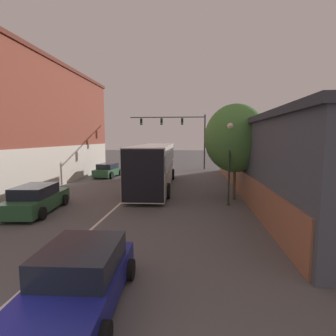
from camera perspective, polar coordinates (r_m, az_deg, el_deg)
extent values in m
cube|color=silver|center=(20.81, -6.46, -4.20)|extent=(0.14, 45.74, 0.01)
cube|color=brown|center=(25.65, -28.29, 8.31)|extent=(6.75, 19.71, 10.01)
cube|color=beige|center=(24.05, -21.26, 0.69)|extent=(0.24, 19.31, 3.20)
cube|color=brown|center=(26.31, -28.89, 18.91)|extent=(7.02, 19.90, 0.30)
cube|color=#4C515B|center=(20.73, 27.08, 2.03)|extent=(8.79, 25.02, 4.99)
cube|color=#A86647|center=(19.75, 15.00, -2.40)|extent=(0.24, 24.52, 1.75)
cube|color=#393D44|center=(20.71, 27.42, 8.51)|extent=(9.15, 25.27, 0.30)
cube|color=silver|center=(20.58, -2.90, 0.72)|extent=(2.93, 12.53, 3.11)
cube|color=black|center=(20.53, -2.91, 2.27)|extent=(2.97, 12.28, 1.00)
cube|color=beige|center=(20.61, -2.90, 0.03)|extent=(2.96, 12.41, 0.31)
cube|color=black|center=(14.48, -5.59, -1.78)|extent=(2.39, 0.15, 2.99)
cylinder|color=black|center=(24.69, -4.79, -1.31)|extent=(0.34, 1.01, 1.00)
cylinder|color=black|center=(24.46, 1.01, -1.37)|extent=(0.34, 1.01, 1.00)
cylinder|color=black|center=(17.19, -8.44, -4.83)|extent=(0.34, 1.01, 1.00)
cylinder|color=black|center=(16.86, -0.08, -4.98)|extent=(0.34, 1.01, 1.00)
cube|color=navy|center=(6.89, -18.97, -23.47)|extent=(2.02, 4.04, 0.61)
cube|color=black|center=(6.81, -18.39, -18.09)|extent=(1.78, 2.14, 0.60)
cylinder|color=black|center=(8.31, -22.04, -19.52)|extent=(0.25, 0.58, 0.57)
cylinder|color=black|center=(7.76, -8.31, -21.05)|extent=(0.25, 0.58, 0.57)
cylinder|color=black|center=(6.49, -32.37, -28.12)|extent=(0.25, 0.58, 0.57)
cube|color=#285633|center=(15.48, -26.54, -6.61)|extent=(2.14, 4.59, 0.72)
cube|color=black|center=(15.16, -27.04, -4.45)|extent=(1.80, 2.45, 0.55)
cylinder|color=black|center=(17.12, -27.13, -6.19)|extent=(0.28, 0.64, 0.62)
cylinder|color=black|center=(16.39, -21.54, -6.46)|extent=(0.28, 0.64, 0.62)
cylinder|color=black|center=(14.80, -32.02, -8.39)|extent=(0.28, 0.64, 0.62)
cylinder|color=black|center=(13.94, -25.73, -8.91)|extent=(0.28, 0.64, 0.62)
cube|color=#285633|center=(26.90, -12.82, -0.77)|extent=(2.05, 4.02, 0.66)
cube|color=black|center=(26.66, -13.03, 0.42)|extent=(1.71, 2.16, 0.50)
cylinder|color=black|center=(28.36, -13.36, -0.78)|extent=(0.29, 0.70, 0.68)
cylinder|color=black|center=(27.68, -10.18, -0.88)|extent=(0.29, 0.70, 0.68)
cylinder|color=black|center=(26.24, -15.59, -1.42)|extent=(0.29, 0.70, 0.68)
cylinder|color=black|center=(25.50, -12.21, -1.56)|extent=(0.29, 0.70, 0.68)
cylinder|color=#333338|center=(32.88, 7.99, 5.61)|extent=(0.18, 0.18, 6.73)
cylinder|color=#333338|center=(33.12, -0.18, 10.99)|extent=(9.34, 0.12, 0.12)
cube|color=black|center=(32.95, 3.11, 10.10)|extent=(0.28, 0.24, 0.80)
sphere|color=black|center=(32.81, 3.10, 10.55)|extent=(0.18, 0.18, 0.18)
sphere|color=black|center=(32.80, 3.10, 10.11)|extent=(0.18, 0.18, 0.18)
sphere|color=green|center=(32.78, 3.09, 9.68)|extent=(0.18, 0.18, 0.18)
cube|color=black|center=(33.16, -1.40, 10.08)|extent=(0.28, 0.24, 0.80)
sphere|color=black|center=(33.03, -1.43, 10.53)|extent=(0.18, 0.18, 0.18)
sphere|color=black|center=(33.01, -1.43, 10.10)|extent=(0.18, 0.18, 0.18)
sphere|color=green|center=(33.00, -1.43, 9.67)|extent=(0.18, 0.18, 0.18)
cube|color=black|center=(33.58, -5.82, 10.01)|extent=(0.28, 0.24, 0.80)
sphere|color=black|center=(33.44, -5.88, 10.45)|extent=(0.18, 0.18, 0.18)
sphere|color=black|center=(33.43, -5.87, 10.02)|extent=(0.18, 0.18, 0.18)
sphere|color=green|center=(33.41, -5.87, 9.60)|extent=(0.18, 0.18, 0.18)
cone|color=#233323|center=(15.72, 12.98, -7.50)|extent=(0.26, 0.26, 0.20)
cylinder|color=#233323|center=(15.35, 13.18, 0.16)|extent=(0.10, 0.10, 4.42)
sphere|color=#EFE5CC|center=(15.28, 13.41, 8.88)|extent=(0.35, 0.35, 0.35)
cylinder|color=brown|center=(17.06, 14.23, -2.96)|extent=(0.18, 0.18, 2.22)
ellipsoid|color=#4C843D|center=(16.84, 14.50, 6.29)|extent=(3.83, 3.45, 4.22)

